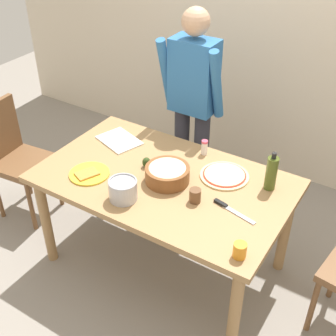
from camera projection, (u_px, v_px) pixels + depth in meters
name	position (u px, v px, depth m)	size (l,w,h in m)	color
ground	(164.00, 262.00, 3.28)	(8.00, 8.00, 0.00)	gray
wall_back	(269.00, 27.00, 3.65)	(5.60, 0.10, 2.60)	beige
dining_table	(164.00, 190.00, 2.90)	(1.60, 0.96, 0.76)	#A37A4C
person_cook	(193.00, 99.00, 3.36)	(0.49, 0.25, 1.62)	#2D2D38
chair_wooden_left	(14.00, 154.00, 3.48)	(0.44, 0.44, 0.95)	brown
pizza_raw_on_board	(224.00, 175.00, 2.85)	(0.31, 0.31, 0.02)	beige
plate_with_slice	(89.00, 174.00, 2.87)	(0.26, 0.26, 0.02)	gold
popcorn_bowl	(167.00, 173.00, 2.79)	(0.28, 0.28, 0.11)	brown
olive_oil_bottle	(271.00, 173.00, 2.70)	(0.07, 0.07, 0.26)	#47561E
steel_pot	(123.00, 190.00, 2.64)	(0.17, 0.17, 0.13)	#B7B7BC
cup_orange	(240.00, 250.00, 2.27)	(0.07, 0.07, 0.09)	orange
cup_small_brown	(195.00, 196.00, 2.63)	(0.07, 0.07, 0.09)	brown
salt_shaker	(204.00, 147.00, 3.05)	(0.04, 0.04, 0.11)	white
cutting_board_white	(119.00, 140.00, 3.21)	(0.30, 0.22, 0.01)	white
chef_knife	(229.00, 208.00, 2.59)	(0.29, 0.09, 0.02)	silver
avocado	(147.00, 162.00, 2.93)	(0.06, 0.06, 0.07)	#2D4219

